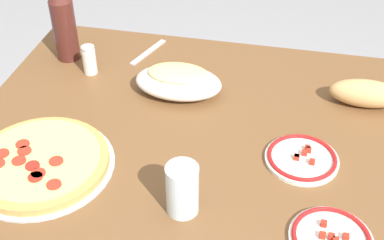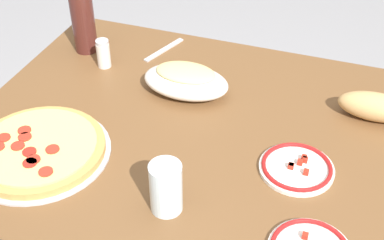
{
  "view_description": "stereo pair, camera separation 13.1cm",
  "coord_description": "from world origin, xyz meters",
  "px_view_note": "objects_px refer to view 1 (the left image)",
  "views": [
    {
      "loc": [
        0.22,
        -1.01,
        1.57
      ],
      "look_at": [
        0.0,
        0.0,
        0.76
      ],
      "focal_mm": 48.9,
      "sensor_mm": 36.0,
      "label": 1
    },
    {
      "loc": [
        0.34,
        -0.97,
        1.57
      ],
      "look_at": [
        0.0,
        0.0,
        0.76
      ],
      "focal_mm": 48.9,
      "sensor_mm": 36.0,
      "label": 2
    }
  ],
  "objects_px": {
    "baked_pasta_dish": "(178,81)",
    "bread_loaf": "(366,93)",
    "wine_bottle": "(64,24)",
    "water_glass": "(182,189)",
    "spice_shaker": "(89,60)",
    "dining_table": "(192,165)",
    "side_plate_far": "(302,158)",
    "side_plate_near": "(331,238)",
    "pepperoni_pizza": "(40,162)"
  },
  "relations": [
    {
      "from": "baked_pasta_dish",
      "to": "side_plate_far",
      "type": "distance_m",
      "value": 0.41
    },
    {
      "from": "wine_bottle",
      "to": "dining_table",
      "type": "bearing_deg",
      "value": -30.8
    },
    {
      "from": "dining_table",
      "to": "side_plate_near",
      "type": "distance_m",
      "value": 0.47
    },
    {
      "from": "water_glass",
      "to": "side_plate_far",
      "type": "relative_size",
      "value": 0.69
    },
    {
      "from": "wine_bottle",
      "to": "water_glass",
      "type": "height_order",
      "value": "wine_bottle"
    },
    {
      "from": "baked_pasta_dish",
      "to": "spice_shaker",
      "type": "height_order",
      "value": "spice_shaker"
    },
    {
      "from": "wine_bottle",
      "to": "water_glass",
      "type": "distance_m",
      "value": 0.72
    },
    {
      "from": "wine_bottle",
      "to": "side_plate_far",
      "type": "relative_size",
      "value": 1.65
    },
    {
      "from": "pepperoni_pizza",
      "to": "side_plate_near",
      "type": "height_order",
      "value": "pepperoni_pizza"
    },
    {
      "from": "dining_table",
      "to": "baked_pasta_dish",
      "type": "relative_size",
      "value": 4.76
    },
    {
      "from": "pepperoni_pizza",
      "to": "bread_loaf",
      "type": "relative_size",
      "value": 1.78
    },
    {
      "from": "wine_bottle",
      "to": "side_plate_far",
      "type": "xyz_separation_m",
      "value": [
        0.72,
        -0.33,
        -0.11
      ]
    },
    {
      "from": "baked_pasta_dish",
      "to": "bread_loaf",
      "type": "relative_size",
      "value": 1.25
    },
    {
      "from": "water_glass",
      "to": "bread_loaf",
      "type": "height_order",
      "value": "water_glass"
    },
    {
      "from": "side_plate_near",
      "to": "spice_shaker",
      "type": "distance_m",
      "value": 0.85
    },
    {
      "from": "pepperoni_pizza",
      "to": "water_glass",
      "type": "distance_m",
      "value": 0.36
    },
    {
      "from": "dining_table",
      "to": "side_plate_far",
      "type": "relative_size",
      "value": 6.56
    },
    {
      "from": "side_plate_far",
      "to": "spice_shaker",
      "type": "distance_m",
      "value": 0.68
    },
    {
      "from": "wine_bottle",
      "to": "side_plate_far",
      "type": "distance_m",
      "value": 0.8
    },
    {
      "from": "pepperoni_pizza",
      "to": "water_glass",
      "type": "bearing_deg",
      "value": -9.29
    },
    {
      "from": "water_glass",
      "to": "spice_shaker",
      "type": "distance_m",
      "value": 0.6
    },
    {
      "from": "pepperoni_pizza",
      "to": "wine_bottle",
      "type": "relative_size",
      "value": 1.19
    },
    {
      "from": "water_glass",
      "to": "wine_bottle",
      "type": "bearing_deg",
      "value": 132.04
    },
    {
      "from": "baked_pasta_dish",
      "to": "water_glass",
      "type": "bearing_deg",
      "value": -75.54
    },
    {
      "from": "dining_table",
      "to": "side_plate_near",
      "type": "relative_size",
      "value": 6.75
    },
    {
      "from": "baked_pasta_dish",
      "to": "spice_shaker",
      "type": "distance_m",
      "value": 0.28
    },
    {
      "from": "baked_pasta_dish",
      "to": "side_plate_near",
      "type": "bearing_deg",
      "value": -46.42
    },
    {
      "from": "side_plate_far",
      "to": "dining_table",
      "type": "bearing_deg",
      "value": 167.51
    },
    {
      "from": "side_plate_near",
      "to": "side_plate_far",
      "type": "distance_m",
      "value": 0.24
    },
    {
      "from": "pepperoni_pizza",
      "to": "bread_loaf",
      "type": "height_order",
      "value": "bread_loaf"
    },
    {
      "from": "pepperoni_pizza",
      "to": "spice_shaker",
      "type": "height_order",
      "value": "spice_shaker"
    },
    {
      "from": "pepperoni_pizza",
      "to": "side_plate_near",
      "type": "distance_m",
      "value": 0.67
    },
    {
      "from": "wine_bottle",
      "to": "bread_loaf",
      "type": "bearing_deg",
      "value": -4.09
    },
    {
      "from": "dining_table",
      "to": "spice_shaker",
      "type": "relative_size",
      "value": 13.12
    },
    {
      "from": "bread_loaf",
      "to": "pepperoni_pizza",
      "type": "bearing_deg",
      "value": -151.12
    },
    {
      "from": "bread_loaf",
      "to": "baked_pasta_dish",
      "type": "bearing_deg",
      "value": -174.1
    },
    {
      "from": "water_glass",
      "to": "side_plate_far",
      "type": "distance_m",
      "value": 0.32
    },
    {
      "from": "pepperoni_pizza",
      "to": "side_plate_near",
      "type": "xyz_separation_m",
      "value": [
        0.66,
        -0.08,
        -0.01
      ]
    },
    {
      "from": "pepperoni_pizza",
      "to": "baked_pasta_dish",
      "type": "relative_size",
      "value": 1.43
    },
    {
      "from": "pepperoni_pizza",
      "to": "spice_shaker",
      "type": "relative_size",
      "value": 3.94
    },
    {
      "from": "spice_shaker",
      "to": "dining_table",
      "type": "bearing_deg",
      "value": -29.53
    },
    {
      "from": "water_glass",
      "to": "bread_loaf",
      "type": "distance_m",
      "value": 0.61
    },
    {
      "from": "bread_loaf",
      "to": "water_glass",
      "type": "bearing_deg",
      "value": -130.01
    },
    {
      "from": "wine_bottle",
      "to": "bread_loaf",
      "type": "distance_m",
      "value": 0.88
    },
    {
      "from": "dining_table",
      "to": "side_plate_far",
      "type": "distance_m",
      "value": 0.31
    },
    {
      "from": "dining_table",
      "to": "side_plate_far",
      "type": "height_order",
      "value": "side_plate_far"
    },
    {
      "from": "baked_pasta_dish",
      "to": "side_plate_near",
      "type": "distance_m",
      "value": 0.61
    },
    {
      "from": "pepperoni_pizza",
      "to": "wine_bottle",
      "type": "xyz_separation_m",
      "value": [
        -0.13,
        0.47,
        0.1
      ]
    },
    {
      "from": "pepperoni_pizza",
      "to": "side_plate_far",
      "type": "bearing_deg",
      "value": 14.07
    },
    {
      "from": "bread_loaf",
      "to": "side_plate_near",
      "type": "bearing_deg",
      "value": -99.71
    }
  ]
}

